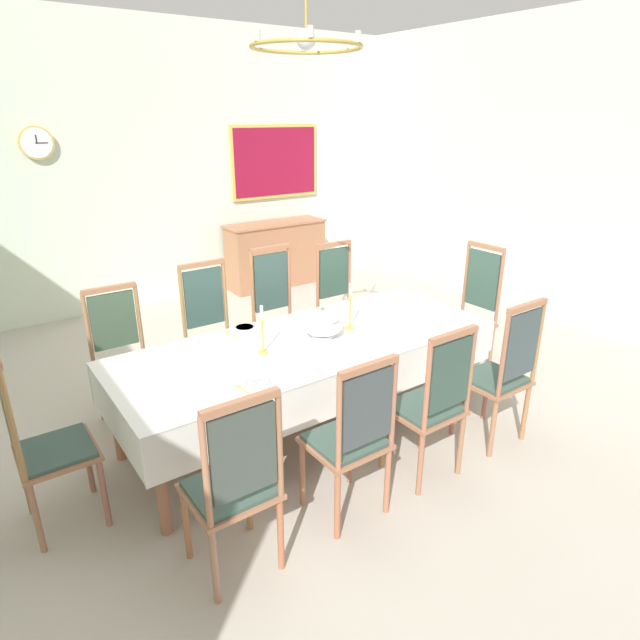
{
  "coord_description": "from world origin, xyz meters",
  "views": [
    {
      "loc": [
        -2.04,
        -3.19,
        2.31
      ],
      "look_at": [
        0.17,
        -0.08,
        0.84
      ],
      "focal_mm": 30.02,
      "sensor_mm": 36.0,
      "label": 1
    }
  ],
  "objects_px": {
    "soup_tureen": "(323,322)",
    "candlestick_east": "(350,311)",
    "bowl_far_left": "(189,342)",
    "framed_painting": "(275,162)",
    "chair_south_c": "(432,402)",
    "candlestick_west": "(263,334)",
    "chair_north_d": "(341,300)",
    "chair_head_west": "(40,439)",
    "chair_north_c": "(279,313)",
    "bowl_near_left": "(245,329)",
    "chair_head_east": "(471,309)",
    "bowl_near_right": "(258,383)",
    "spoon_primary": "(229,333)",
    "chair_north_a": "(123,355)",
    "mounted_clock": "(36,143)",
    "chair_south_d": "(502,371)",
    "sideboard": "(276,254)",
    "spoon_secondary": "(240,388)",
    "chair_south_a": "(235,483)",
    "chair_north_b": "(212,330)",
    "chair_south_b": "(352,436)",
    "chandelier": "(306,45)",
    "dining_table": "(309,349)"
  },
  "relations": [
    {
      "from": "chair_south_a",
      "to": "candlestick_west",
      "type": "relative_size",
      "value": 3.15
    },
    {
      "from": "bowl_near_left",
      "to": "chandelier",
      "type": "xyz_separation_m",
      "value": [
        0.3,
        -0.43,
        1.93
      ]
    },
    {
      "from": "bowl_near_left",
      "to": "mounted_clock",
      "type": "relative_size",
      "value": 0.48
    },
    {
      "from": "chair_north_d",
      "to": "mounted_clock",
      "type": "distance_m",
      "value": 3.68
    },
    {
      "from": "chair_north_a",
      "to": "chair_south_b",
      "type": "height_order",
      "value": "chair_north_a"
    },
    {
      "from": "chair_south_c",
      "to": "chair_north_c",
      "type": "distance_m",
      "value": 1.91
    },
    {
      "from": "candlestick_west",
      "to": "chair_south_c",
      "type": "bearing_deg",
      "value": -53.59
    },
    {
      "from": "chair_head_east",
      "to": "spoon_primary",
      "type": "height_order",
      "value": "chair_head_east"
    },
    {
      "from": "candlestick_west",
      "to": "bowl_near_left",
      "type": "relative_size",
      "value": 2.1
    },
    {
      "from": "candlestick_west",
      "to": "spoon_secondary",
      "type": "xyz_separation_m",
      "value": [
        -0.37,
        -0.37,
        -0.14
      ]
    },
    {
      "from": "sideboard",
      "to": "chair_north_b",
      "type": "bearing_deg",
      "value": 49.41
    },
    {
      "from": "soup_tureen",
      "to": "framed_painting",
      "type": "distance_m",
      "value": 4.15
    },
    {
      "from": "chair_south_a",
      "to": "chair_north_b",
      "type": "height_order",
      "value": "chair_north_b"
    },
    {
      "from": "chair_south_a",
      "to": "chair_north_d",
      "type": "distance_m",
      "value": 2.87
    },
    {
      "from": "candlestick_east",
      "to": "chair_north_c",
      "type": "bearing_deg",
      "value": 94.07
    },
    {
      "from": "chair_south_c",
      "to": "chair_head_east",
      "type": "relative_size",
      "value": 0.91
    },
    {
      "from": "bowl_far_left",
      "to": "chandelier",
      "type": "relative_size",
      "value": 0.2
    },
    {
      "from": "chair_south_c",
      "to": "chair_north_d",
      "type": "bearing_deg",
      "value": 69.38
    },
    {
      "from": "chair_north_c",
      "to": "chandelier",
      "type": "relative_size",
      "value": 1.7
    },
    {
      "from": "soup_tureen",
      "to": "candlestick_west",
      "type": "xyz_separation_m",
      "value": [
        -0.51,
        0.0,
        0.03
      ]
    },
    {
      "from": "bowl_near_left",
      "to": "bowl_far_left",
      "type": "bearing_deg",
      "value": 178.15
    },
    {
      "from": "spoon_primary",
      "to": "sideboard",
      "type": "xyz_separation_m",
      "value": [
        2.17,
        2.94,
        -0.3
      ]
    },
    {
      "from": "chair_north_b",
      "to": "candlestick_west",
      "type": "bearing_deg",
      "value": 87.54
    },
    {
      "from": "chair_south_c",
      "to": "spoon_primary",
      "type": "distance_m",
      "value": 1.6
    },
    {
      "from": "framed_painting",
      "to": "candlestick_east",
      "type": "bearing_deg",
      "value": -112.96
    },
    {
      "from": "bowl_near_left",
      "to": "framed_painting",
      "type": "relative_size",
      "value": 0.12
    },
    {
      "from": "chair_south_c",
      "to": "bowl_near_right",
      "type": "relative_size",
      "value": 7.05
    },
    {
      "from": "bowl_far_left",
      "to": "framed_painting",
      "type": "bearing_deg",
      "value": 50.09
    },
    {
      "from": "mounted_clock",
      "to": "chair_south_d",
      "type": "bearing_deg",
      "value": -65.78
    },
    {
      "from": "candlestick_west",
      "to": "spoon_primary",
      "type": "distance_m",
      "value": 0.48
    },
    {
      "from": "chair_south_b",
      "to": "candlestick_east",
      "type": "height_order",
      "value": "candlestick_east"
    },
    {
      "from": "chair_head_east",
      "to": "sideboard",
      "type": "distance_m",
      "value": 3.4
    },
    {
      "from": "candlestick_east",
      "to": "chair_south_b",
      "type": "bearing_deg",
      "value": -127.49
    },
    {
      "from": "bowl_near_right",
      "to": "spoon_primary",
      "type": "relative_size",
      "value": 0.89
    },
    {
      "from": "framed_painting",
      "to": "chair_south_c",
      "type": "bearing_deg",
      "value": -109.33
    },
    {
      "from": "chair_north_d",
      "to": "framed_painting",
      "type": "xyz_separation_m",
      "value": [
        0.9,
        2.69,
        1.11
      ]
    },
    {
      "from": "chair_north_a",
      "to": "bowl_near_left",
      "type": "distance_m",
      "value": 0.98
    },
    {
      "from": "candlestick_west",
      "to": "mounted_clock",
      "type": "bearing_deg",
      "value": 100.07
    },
    {
      "from": "chair_head_west",
      "to": "chair_north_c",
      "type": "bearing_deg",
      "value": 113.99
    },
    {
      "from": "bowl_near_left",
      "to": "mounted_clock",
      "type": "bearing_deg",
      "value": 102.8
    },
    {
      "from": "soup_tureen",
      "to": "candlestick_east",
      "type": "height_order",
      "value": "candlestick_east"
    },
    {
      "from": "chair_north_a",
      "to": "framed_painting",
      "type": "distance_m",
      "value": 4.21
    },
    {
      "from": "chair_head_east",
      "to": "chair_south_c",
      "type": "bearing_deg",
      "value": 122.05
    },
    {
      "from": "chair_head_west",
      "to": "chair_head_east",
      "type": "xyz_separation_m",
      "value": [
        3.68,
        -0.0,
        0.01
      ]
    },
    {
      "from": "chair_south_c",
      "to": "candlestick_west",
      "type": "bearing_deg",
      "value": 126.41
    },
    {
      "from": "spoon_primary",
      "to": "chair_north_b",
      "type": "bearing_deg",
      "value": 67.62
    },
    {
      "from": "bowl_near_left",
      "to": "chair_head_east",
      "type": "bearing_deg",
      "value": -11.36
    },
    {
      "from": "dining_table",
      "to": "chair_south_b",
      "type": "height_order",
      "value": "chair_south_b"
    },
    {
      "from": "chair_south_b",
      "to": "bowl_near_right",
      "type": "distance_m",
      "value": 0.66
    },
    {
      "from": "bowl_near_left",
      "to": "bowl_near_right",
      "type": "xyz_separation_m",
      "value": [
        -0.35,
        -0.83,
        -0.01
      ]
    }
  ]
}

